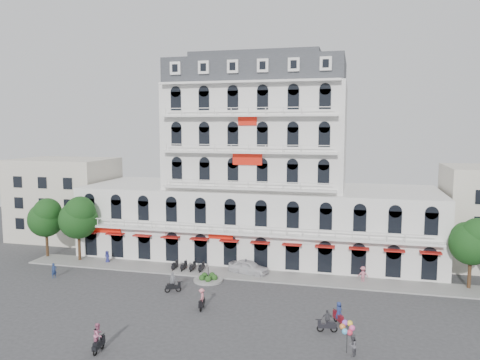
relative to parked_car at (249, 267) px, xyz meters
name	(u,v)px	position (x,y,z in m)	size (l,w,h in m)	color
ground	(219,304)	(-0.73, -9.50, -0.80)	(120.00, 120.00, 0.00)	#38383A
sidewalk	(241,274)	(-0.73, -0.50, -0.72)	(53.00, 4.00, 0.16)	gray
main_building	(258,179)	(-0.73, 8.50, 9.16)	(45.00, 15.00, 25.80)	silver
flank_building_west	(65,199)	(-30.73, 10.50, 5.20)	(14.00, 10.00, 12.00)	beige
traffic_island	(208,279)	(-3.73, -3.50, -0.55)	(3.20, 3.20, 1.60)	gray
parked_scooter_row	(188,271)	(-7.08, -0.70, -0.80)	(4.40, 1.80, 1.10)	black
tree_west_outer	(46,216)	(-26.68, 0.48, 4.55)	(4.50, 4.48, 7.76)	#382314
tree_west_inner	(78,216)	(-21.68, -0.02, 4.88)	(4.76, 4.76, 8.25)	#382314
tree_east_inner	(472,240)	(23.32, 0.48, 4.41)	(4.40, 4.37, 7.57)	#382314
parked_car	(249,267)	(0.00, 0.00, 0.00)	(1.90, 4.71, 1.61)	silver
rider_west	(173,283)	(-6.17, -7.64, 0.12)	(1.58, 0.97, 2.08)	black
rider_southwest	(98,337)	(-6.77, -20.86, 0.37)	(0.73, 1.70, 2.27)	black
rider_east	(339,313)	(10.47, -11.54, 0.17)	(1.05, 1.53, 2.00)	maroon
rider_northeast	(327,321)	(9.62, -13.32, 0.11)	(1.70, 0.56, 1.94)	black
rider_center	(202,298)	(-1.90, -11.17, 0.23)	(0.68, 1.70, 1.99)	black
pedestrian_left	(107,257)	(-17.90, 0.00, -0.02)	(0.76, 0.50, 1.56)	navy
pedestrian_mid	(246,266)	(-0.32, 0.00, 0.08)	(1.03, 0.43, 1.76)	slate
pedestrian_right	(363,275)	(12.64, 0.00, 0.10)	(1.16, 0.67, 1.80)	#C06578
pedestrian_far	(54,271)	(-20.73, -6.56, 0.04)	(0.62, 0.40, 1.69)	navy
balloon_vendor	(350,338)	(11.49, -16.80, 0.48)	(1.38, 1.29, 2.45)	#5B5A62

